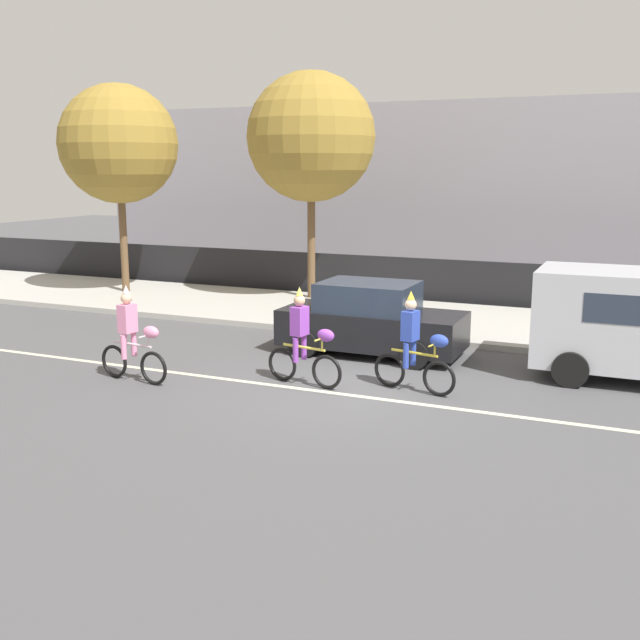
% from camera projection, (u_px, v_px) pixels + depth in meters
% --- Properties ---
extents(ground_plane, '(80.00, 80.00, 0.00)m').
position_uv_depth(ground_plane, '(344.00, 386.00, 14.48)').
color(ground_plane, '#4C4C4F').
extents(road_centre_line, '(36.00, 0.14, 0.01)m').
position_uv_depth(road_centre_line, '(334.00, 393.00, 14.03)').
color(road_centre_line, beige).
rests_on(road_centre_line, ground).
extents(sidewalk_curb, '(60.00, 5.00, 0.15)m').
position_uv_depth(sidewalk_curb, '(433.00, 321.00, 20.30)').
color(sidewalk_curb, '#ADAAA3').
rests_on(sidewalk_curb, ground).
extents(fence_line, '(40.00, 0.08, 1.40)m').
position_uv_depth(fence_line, '(459.00, 283.00, 22.78)').
color(fence_line, black).
rests_on(fence_line, ground).
extents(building_backdrop, '(28.00, 8.00, 6.51)m').
position_uv_depth(building_backdrop, '(451.00, 189.00, 30.95)').
color(building_backdrop, '#99939E').
rests_on(building_backdrop, ground).
extents(parade_cyclist_pink, '(1.72, 0.51, 1.92)m').
position_uv_depth(parade_cyclist_pink, '(133.00, 340.00, 14.66)').
color(parade_cyclist_pink, black).
rests_on(parade_cyclist_pink, ground).
extents(parade_cyclist_purple, '(1.71, 0.53, 1.92)m').
position_uv_depth(parade_cyclist_purple, '(305.00, 343.00, 14.41)').
color(parade_cyclist_purple, black).
rests_on(parade_cyclist_purple, ground).
extents(parade_cyclist_cobalt, '(1.70, 0.54, 1.92)m').
position_uv_depth(parade_cyclist_cobalt, '(415.00, 348.00, 13.98)').
color(parade_cyclist_cobalt, black).
rests_on(parade_cyclist_cobalt, ground).
extents(parked_car_black, '(4.10, 1.92, 1.64)m').
position_uv_depth(parked_car_black, '(371.00, 320.00, 16.84)').
color(parked_car_black, black).
rests_on(parked_car_black, ground).
extents(street_tree_near_lamp, '(3.89, 3.89, 6.85)m').
position_uv_depth(street_tree_near_lamp, '(311.00, 137.00, 22.53)').
color(street_tree_near_lamp, brown).
rests_on(street_tree_near_lamp, sidewalk_curb).
extents(street_tree_far_corner, '(3.76, 3.76, 6.62)m').
position_uv_depth(street_tree_far_corner, '(119.00, 144.00, 23.74)').
color(street_tree_far_corner, brown).
rests_on(street_tree_far_corner, sidewalk_curb).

